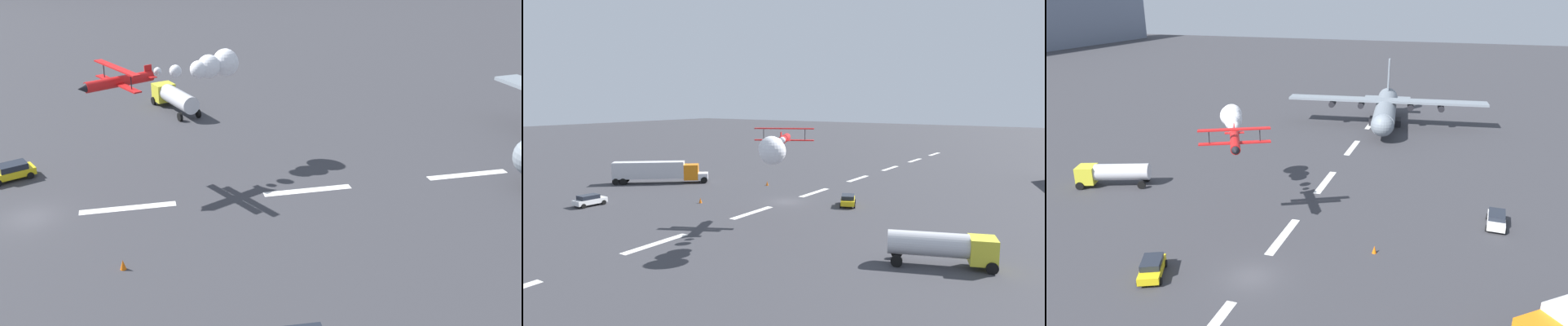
{
  "view_description": "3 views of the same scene",
  "coord_description": "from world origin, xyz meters",
  "views": [
    {
      "loc": [
        8.78,
        -46.97,
        23.54
      ],
      "look_at": [
        19.28,
        0.0,
        3.06
      ],
      "focal_mm": 42.04,
      "sensor_mm": 36.0,
      "label": 1
    },
    {
      "loc": [
        54.44,
        35.94,
        14.17
      ],
      "look_at": [
        8.06,
        4.98,
        6.74
      ],
      "focal_mm": 32.72,
      "sensor_mm": 36.0,
      "label": 2
    },
    {
      "loc": [
        -33.83,
        -15.96,
        23.46
      ],
      "look_at": [
        18.55,
        0.88,
        4.23
      ],
      "focal_mm": 33.83,
      "sensor_mm": 36.0,
      "label": 3
    }
  ],
  "objects": [
    {
      "name": "traffic_cone_far",
      "position": [
        7.32,
        -9.42,
        0.38
      ],
      "size": [
        0.44,
        0.44,
        0.75
      ],
      "primitive_type": "cone",
      "color": "orange",
      "rests_on": "ground"
    },
    {
      "name": "ground_plane",
      "position": [
        0.0,
        0.0,
        0.0
      ],
      "size": [
        440.0,
        440.0,
        0.0
      ],
      "primitive_type": "plane",
      "color": "#38383D",
      "rests_on": "ground"
    },
    {
      "name": "fuel_tanker_truck",
      "position": [
        14.15,
        25.41,
        1.74
      ],
      "size": [
        5.53,
        9.21,
        2.9
      ],
      "color": "yellow",
      "rests_on": "ground"
    },
    {
      "name": "followme_car_yellow",
      "position": [
        16.89,
        -20.62,
        0.81
      ],
      "size": [
        4.33,
        2.19,
        1.52
      ],
      "color": "white",
      "rests_on": "ground"
    },
    {
      "name": "cargo_transport_plane",
      "position": [
        53.24,
        -2.82,
        3.31
      ],
      "size": [
        24.55,
        35.6,
        11.0
      ],
      "color": "gray",
      "rests_on": "ground"
    },
    {
      "name": "stunt_biplane_red",
      "position": [
        16.02,
        9.18,
        9.48
      ],
      "size": [
        14.9,
        10.08,
        2.77
      ],
      "color": "red"
    },
    {
      "name": "runway_stripe_6",
      "position": [
        23.56,
        0.0,
        0.01
      ],
      "size": [
        8.0,
        0.9,
        0.01
      ],
      "primitive_type": "cube",
      "color": "white",
      "rests_on": "ground"
    },
    {
      "name": "runway_stripe_5",
      "position": [
        7.85,
        0.0,
        0.01
      ],
      "size": [
        8.0,
        0.9,
        0.01
      ],
      "primitive_type": "cube",
      "color": "white",
      "rests_on": "ground"
    },
    {
      "name": "runway_stripe_8",
      "position": [
        54.97,
        0.0,
        0.01
      ],
      "size": [
        8.0,
        0.9,
        0.01
      ],
      "primitive_type": "cube",
      "color": "white",
      "rests_on": "ground"
    },
    {
      "name": "airport_staff_sedan",
      "position": [
        -2.46,
        8.31,
        0.81
      ],
      "size": [
        4.51,
        3.35,
        1.52
      ],
      "color": "yellow",
      "rests_on": "ground"
    },
    {
      "name": "runway_stripe_7",
      "position": [
        39.27,
        0.0,
        0.01
      ],
      "size": [
        8.0,
        0.9,
        0.01
      ],
      "primitive_type": "cube",
      "color": "white",
      "rests_on": "ground"
    }
  ]
}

